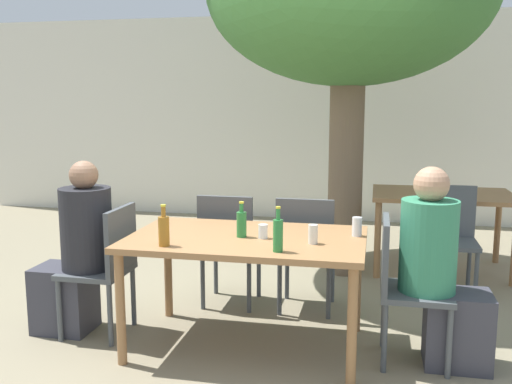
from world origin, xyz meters
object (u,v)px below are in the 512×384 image
Objects in this scene: patio_chair_1 at (402,281)px; drinking_glass_2 at (357,227)px; green_bottle_2 at (242,223)px; amber_bottle_0 at (164,230)px; drinking_glass_1 at (313,234)px; patio_chair_2 at (229,243)px; drinking_glass_0 at (263,231)px; patio_chair_0 at (107,262)px; person_seated_0 at (77,256)px; person_seated_1 at (441,277)px; green_bottle_1 at (278,234)px; patio_chair_3 at (306,247)px; dining_table_front at (247,248)px; patio_chair_4 at (450,233)px; dining_table_back at (442,202)px.

drinking_glass_2 is (-0.30, 0.16, 0.30)m from patio_chair_1.
patio_chair_1 is 1.09m from green_bottle_2.
amber_bottle_0 reaches higher than drinking_glass_1.
drinking_glass_0 is at bearing 119.93° from patio_chair_2.
patio_chair_1 is (2.02, 0.00, 0.00)m from patio_chair_0.
person_seated_0 is (-0.23, -0.00, 0.03)m from patio_chair_0.
person_seated_1 is 1.08m from green_bottle_1.
green_bottle_1 is 0.30m from drinking_glass_1.
drinking_glass_0 is (-0.20, -0.74, 0.28)m from patio_chair_3.
drinking_glass_0 is (0.12, -0.03, 0.12)m from dining_table_front.
patio_chair_2 is 1.00× the size of patio_chair_4.
dining_table_front is 0.80m from patio_chair_2.
patio_chair_3 reaches higher than dining_table_front.
drinking_glass_0 is at bearing 91.90° from patio_chair_1.
patio_chair_0 is at bearing 90.00° from person_seated_0.
green_bottle_1 is 2.23× the size of drinking_glass_1.
patio_chair_0 is at bearing 90.00° from patio_chair_1.
person_seated_0 is 1.39m from drinking_glass_0.
patio_chair_1 reaches higher than dining_table_front.
patio_chair_4 is at bearing -17.46° from patio_chair_1.
drinking_glass_2 is at bearing 95.30° from patio_chair_0.
green_bottle_1 is at bearing -132.09° from drinking_glass_2.
drinking_glass_2 is (0.74, 0.18, -0.03)m from green_bottle_2.
drinking_glass_2 reaches higher than drinking_glass_0.
patio_chair_0 is 2.87m from patio_chair_4.
dining_table_back is 5.10× the size of amber_bottle_0.
patio_chair_1 is at bearing 1.90° from drinking_glass_0.
drinking_glass_1 reaches higher than drinking_glass_0.
dining_table_back is 1.42× the size of patio_chair_1.
green_bottle_2 is (-1.27, -0.02, 0.29)m from person_seated_1.
patio_chair_0 is 3.39× the size of green_bottle_1.
patio_chair_1 is 0.64m from drinking_glass_1.
patio_chair_4 is 2.17m from green_bottle_1.
dining_table_front is 1.25m from person_seated_0.
amber_bottle_0 is 2.12× the size of drinking_glass_1.
patio_chair_1 is at bearing 10.35° from drinking_glass_1.
patio_chair_1 is at bearing 24.14° from green_bottle_1.
drinking_glass_2 is at bearing 61.76° from patio_chair_1.
person_seated_0 is (-2.71, -2.12, -0.12)m from dining_table_back.
patio_chair_1 is 1.51m from patio_chair_4.
patio_chair_1 is 1.50m from patio_chair_2.
drinking_glass_2 is (1.16, 0.51, -0.04)m from amber_bottle_0.
drinking_glass_0 is at bearing 75.29° from patio_chair_3.
patio_chair_0 is at bearing 175.99° from drinking_glass_1.
drinking_glass_2 is at bearing 151.64° from patio_chair_2.
drinking_glass_2 is (-0.53, 0.16, 0.26)m from person_seated_1.
amber_bottle_0 is (-0.45, -0.35, 0.18)m from dining_table_front.
patio_chair_1 is 1.00m from patio_chair_3.
drinking_glass_0 is at bearing -132.54° from patio_chair_4.
patio_chair_1 is at bearing -107.46° from patio_chair_4.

